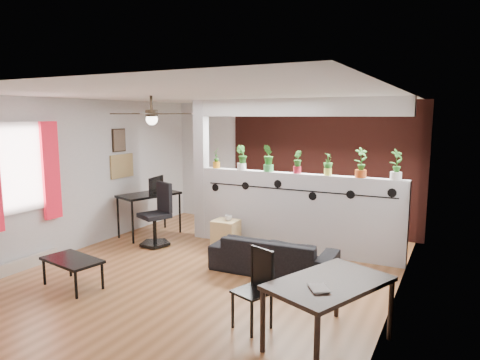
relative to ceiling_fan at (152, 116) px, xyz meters
The scene contains 28 objects.
room_shell 1.33m from the ceiling_fan, 20.56° to the left, with size 6.30×7.10×2.90m.
partition_wall 2.91m from the ceiling_fan, 48.37° to the left, with size 3.60×0.18×1.35m, color #BCBCC1.
ceiling_header 2.41m from the ceiling_fan, 48.37° to the left, with size 3.60×0.18×0.30m, color silver.
pier_column 2.09m from the ceiling_fan, 99.77° to the left, with size 0.22×0.20×2.60m, color #BCBCC1.
brick_panel 3.78m from the ceiling_fan, 63.93° to the left, with size 3.90×0.05×2.60m, color #9F3A2E.
vine_decal 2.64m from the ceiling_fan, 46.80° to the left, with size 3.31×0.01×0.30m.
window_assembly 2.13m from the ceiling_fan, 152.87° to the right, with size 0.09×1.30×1.55m.
baseboard_heater 2.96m from the ceiling_fan, 152.65° to the right, with size 0.08×1.00×0.18m, color beige.
corkboard 2.38m from the ceiling_fan, 144.85° to the left, with size 0.03×0.60×0.45m, color #9B7E4A.
framed_art 2.19m from the ceiling_fan, 145.97° to the left, with size 0.03×0.34×0.44m.
ceiling_fan is the anchor object (origin of this frame).
potted_plant_0 1.95m from the ceiling_fan, 89.36° to the left, with size 0.22×0.24×0.38m.
potted_plant_1 2.02m from the ceiling_fan, 73.11° to the left, with size 0.24×0.20×0.44m.
potted_plant_2 2.22m from the ceiling_fan, 59.19° to the left, with size 0.30×0.31×0.47m.
potted_plant_3 2.53m from the ceiling_fan, 48.37° to the left, with size 0.24×0.24×0.38m.
potted_plant_4 2.89m from the ceiling_fan, 40.24° to the left, with size 0.20×0.22×0.36m.
potted_plant_5 3.28m from the ceiling_fan, 34.15° to the left, with size 0.32×0.32×0.48m.
potted_plant_6 3.72m from the ceiling_fan, 29.51° to the left, with size 0.31×0.31×0.47m.
sofa 2.73m from the ceiling_fan, 22.47° to the left, with size 1.75×0.69×0.51m, color black.
cube_shelf 2.49m from the ceiling_fan, 69.63° to the left, with size 0.42×0.38×0.52m, color tan.
cup 2.25m from the ceiling_fan, 67.74° to the left, with size 0.12×0.12×0.10m, color gray.
computer_desk 2.45m from the ceiling_fan, 131.91° to the left, with size 0.92×1.27×0.83m.
monitor 2.44m from the ceiling_fan, 129.04° to the left, with size 0.05×0.30×0.17m, color black.
office_chair 2.18m from the ceiling_fan, 126.48° to the left, with size 0.61×0.62×1.11m.
dining_table 3.55m from the ceiling_fan, 18.25° to the right, with size 1.18×1.45×0.68m.
book 3.53m from the ceiling_fan, 24.05° to the right, with size 0.17×0.22×0.02m, color gray.
folding_chair 2.95m from the ceiling_fan, 23.56° to the right, with size 0.45×0.45×0.87m.
coffee_table 2.31m from the ceiling_fan, 116.21° to the right, with size 0.92×0.61×0.40m.
Camera 1 is at (3.24, -5.28, 2.31)m, focal length 32.00 mm.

